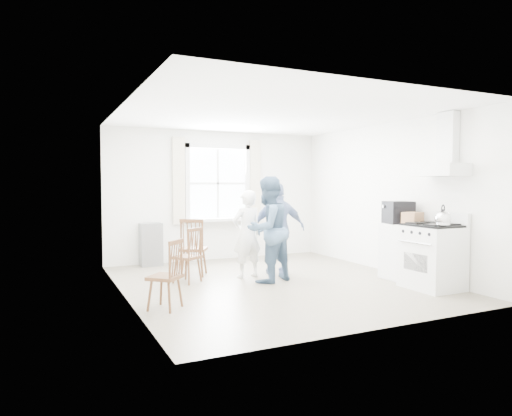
{
  "coord_description": "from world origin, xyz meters",
  "views": [
    {
      "loc": [
        -3.25,
        -6.23,
        1.53
      ],
      "look_at": [
        -0.21,
        0.2,
        1.16
      ],
      "focal_mm": 32.0,
      "sensor_mm": 36.0,
      "label": 1
    }
  ],
  "objects_px": {
    "gas_stove": "(432,256)",
    "windsor_chair_c": "(172,267)",
    "person_mid": "(268,229)",
    "low_cabinet": "(402,252)",
    "person_left": "(247,234)",
    "windsor_chair_a": "(192,249)",
    "windsor_chair_b": "(192,241)",
    "person_right": "(278,229)",
    "stereo_stack": "(398,212)"
  },
  "relations": [
    {
      "from": "gas_stove",
      "to": "windsor_chair_c",
      "type": "relative_size",
      "value": 1.29
    },
    {
      "from": "person_mid",
      "to": "low_cabinet",
      "type": "bearing_deg",
      "value": 139.65
    },
    {
      "from": "windsor_chair_c",
      "to": "person_left",
      "type": "bearing_deg",
      "value": 40.15
    },
    {
      "from": "gas_stove",
      "to": "person_left",
      "type": "bearing_deg",
      "value": 138.1
    },
    {
      "from": "low_cabinet",
      "to": "windsor_chair_a",
      "type": "distance_m",
      "value": 3.35
    },
    {
      "from": "low_cabinet",
      "to": "windsor_chair_b",
      "type": "relative_size",
      "value": 0.93
    },
    {
      "from": "person_left",
      "to": "person_right",
      "type": "distance_m",
      "value": 0.59
    },
    {
      "from": "person_left",
      "to": "windsor_chair_b",
      "type": "bearing_deg",
      "value": -37.19
    },
    {
      "from": "gas_stove",
      "to": "low_cabinet",
      "type": "bearing_deg",
      "value": 84.32
    },
    {
      "from": "low_cabinet",
      "to": "person_right",
      "type": "bearing_deg",
      "value": 143.05
    },
    {
      "from": "person_mid",
      "to": "person_right",
      "type": "bearing_deg",
      "value": -153.67
    },
    {
      "from": "gas_stove",
      "to": "windsor_chair_b",
      "type": "xyz_separation_m",
      "value": [
        -2.91,
        2.35,
        0.11
      ]
    },
    {
      "from": "person_mid",
      "to": "gas_stove",
      "type": "bearing_deg",
      "value": 123.46
    },
    {
      "from": "windsor_chair_a",
      "to": "stereo_stack",
      "type": "bearing_deg",
      "value": -19.94
    },
    {
      "from": "gas_stove",
      "to": "windsor_chair_c",
      "type": "bearing_deg",
      "value": 171.85
    },
    {
      "from": "windsor_chair_b",
      "to": "person_left",
      "type": "bearing_deg",
      "value": -29.82
    },
    {
      "from": "windsor_chair_b",
      "to": "windsor_chair_a",
      "type": "bearing_deg",
      "value": -108.25
    },
    {
      "from": "windsor_chair_a",
      "to": "person_left",
      "type": "xyz_separation_m",
      "value": [
        0.95,
        0.03,
        0.19
      ]
    },
    {
      "from": "stereo_stack",
      "to": "windsor_chair_c",
      "type": "distance_m",
      "value": 3.82
    },
    {
      "from": "gas_stove",
      "to": "windsor_chair_a",
      "type": "height_order",
      "value": "gas_stove"
    },
    {
      "from": "stereo_stack",
      "to": "low_cabinet",
      "type": "bearing_deg",
      "value": -52.84
    },
    {
      "from": "stereo_stack",
      "to": "windsor_chair_a",
      "type": "height_order",
      "value": "stereo_stack"
    },
    {
      "from": "low_cabinet",
      "to": "person_right",
      "type": "xyz_separation_m",
      "value": [
        -1.6,
        1.21,
        0.33
      ]
    },
    {
      "from": "windsor_chair_b",
      "to": "gas_stove",
      "type": "bearing_deg",
      "value": -38.99
    },
    {
      "from": "stereo_stack",
      "to": "person_mid",
      "type": "height_order",
      "value": "person_mid"
    },
    {
      "from": "windsor_chair_b",
      "to": "person_left",
      "type": "height_order",
      "value": "person_left"
    },
    {
      "from": "gas_stove",
      "to": "windsor_chair_a",
      "type": "distance_m",
      "value": 3.59
    },
    {
      "from": "gas_stove",
      "to": "person_right",
      "type": "relative_size",
      "value": 0.72
    },
    {
      "from": "person_left",
      "to": "person_mid",
      "type": "distance_m",
      "value": 0.49
    },
    {
      "from": "windsor_chair_b",
      "to": "low_cabinet",
      "type": "bearing_deg",
      "value": -29.05
    },
    {
      "from": "gas_stove",
      "to": "windsor_chair_c",
      "type": "xyz_separation_m",
      "value": [
        -3.74,
        0.54,
        0.05
      ]
    },
    {
      "from": "windsor_chair_a",
      "to": "windsor_chair_b",
      "type": "xyz_separation_m",
      "value": [
        0.16,
        0.48,
        0.06
      ]
    },
    {
      "from": "windsor_chair_c",
      "to": "person_mid",
      "type": "bearing_deg",
      "value": 27.2
    },
    {
      "from": "gas_stove",
      "to": "person_mid",
      "type": "bearing_deg",
      "value": 143.71
    },
    {
      "from": "gas_stove",
      "to": "stereo_stack",
      "type": "bearing_deg",
      "value": 87.62
    },
    {
      "from": "low_cabinet",
      "to": "person_mid",
      "type": "distance_m",
      "value": 2.2
    },
    {
      "from": "windsor_chair_a",
      "to": "person_right",
      "type": "relative_size",
      "value": 0.56
    },
    {
      "from": "stereo_stack",
      "to": "windsor_chair_c",
      "type": "height_order",
      "value": "stereo_stack"
    },
    {
      "from": "gas_stove",
      "to": "person_right",
      "type": "distance_m",
      "value": 2.46
    },
    {
      "from": "gas_stove",
      "to": "person_right",
      "type": "bearing_deg",
      "value": 128.83
    },
    {
      "from": "person_mid",
      "to": "windsor_chair_b",
      "type": "bearing_deg",
      "value": -64.31
    },
    {
      "from": "gas_stove",
      "to": "low_cabinet",
      "type": "relative_size",
      "value": 1.24
    },
    {
      "from": "low_cabinet",
      "to": "person_left",
      "type": "relative_size",
      "value": 0.63
    },
    {
      "from": "stereo_stack",
      "to": "windsor_chair_c",
      "type": "xyz_separation_m",
      "value": [
        -3.77,
        -0.21,
        -0.55
      ]
    },
    {
      "from": "windsor_chair_c",
      "to": "gas_stove",
      "type": "bearing_deg",
      "value": -8.15
    },
    {
      "from": "stereo_stack",
      "to": "person_right",
      "type": "height_order",
      "value": "person_right"
    },
    {
      "from": "low_cabinet",
      "to": "person_right",
      "type": "distance_m",
      "value": 2.03
    },
    {
      "from": "person_left",
      "to": "person_right",
      "type": "relative_size",
      "value": 0.92
    },
    {
      "from": "windsor_chair_a",
      "to": "person_left",
      "type": "bearing_deg",
      "value": 1.71
    },
    {
      "from": "low_cabinet",
      "to": "person_left",
      "type": "bearing_deg",
      "value": 151.23
    }
  ]
}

